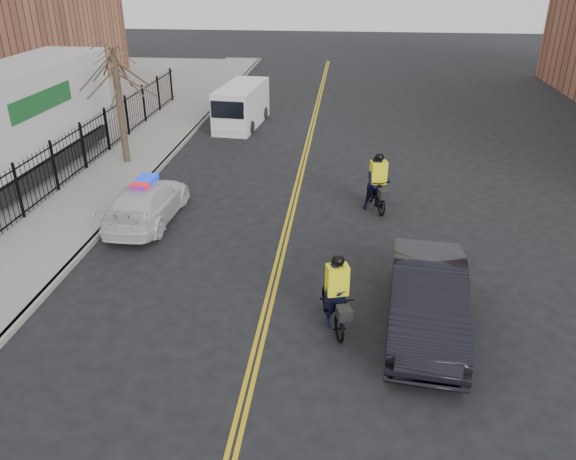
# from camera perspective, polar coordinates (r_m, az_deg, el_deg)

# --- Properties ---
(ground) EXTENTS (120.00, 120.00, 0.00)m
(ground) POSITION_cam_1_polar(r_m,az_deg,el_deg) (14.91, -1.89, -7.11)
(ground) COLOR black
(ground) RESTS_ON ground
(center_line_left) EXTENTS (0.10, 60.00, 0.01)m
(center_line_left) POSITION_cam_1_polar(r_m,az_deg,el_deg) (22.01, 0.71, 4.29)
(center_line_left) COLOR gold
(center_line_left) RESTS_ON ground
(center_line_right) EXTENTS (0.10, 60.00, 0.01)m
(center_line_right) POSITION_cam_1_polar(r_m,az_deg,el_deg) (22.00, 1.13, 4.28)
(center_line_right) COLOR gold
(center_line_right) RESTS_ON ground
(sidewalk) EXTENTS (3.00, 60.00, 0.15)m
(sidewalk) POSITION_cam_1_polar(r_m,az_deg,el_deg) (23.80, -17.44, 4.94)
(sidewalk) COLOR gray
(sidewalk) RESTS_ON ground
(curb) EXTENTS (0.20, 60.00, 0.15)m
(curb) POSITION_cam_1_polar(r_m,az_deg,el_deg) (23.25, -14.02, 4.89)
(curb) COLOR gray
(curb) RESTS_ON ground
(iron_fence) EXTENTS (0.12, 28.00, 2.00)m
(iron_fence) POSITION_cam_1_polar(r_m,az_deg,el_deg) (24.13, -21.04, 7.03)
(iron_fence) COLOR black
(iron_fence) RESTS_ON ground
(street_tree) EXTENTS (3.20, 3.20, 4.80)m
(street_tree) POSITION_cam_1_polar(r_m,az_deg,el_deg) (24.69, -16.99, 14.15)
(street_tree) COLOR #392E21
(street_tree) RESTS_ON sidewalk
(police_cruiser) EXTENTS (1.97, 4.66, 1.50)m
(police_cruiser) POSITION_cam_1_polar(r_m,az_deg,el_deg) (19.58, -14.13, 2.76)
(police_cruiser) COLOR silver
(police_cruiser) RESTS_ON ground
(dark_sedan) EXTENTS (2.21, 5.13, 1.64)m
(dark_sedan) POSITION_cam_1_polar(r_m,az_deg,el_deg) (13.82, 13.96, -6.87)
(dark_sedan) COLOR black
(dark_sedan) RESTS_ON ground
(cargo_van) EXTENTS (2.31, 5.21, 2.12)m
(cargo_van) POSITION_cam_1_polar(r_m,az_deg,el_deg) (30.44, -4.81, 12.40)
(cargo_van) COLOR white
(cargo_van) RESTS_ON ground
(cyclist_near) EXTENTS (1.22, 2.10, 1.95)m
(cyclist_near) POSITION_cam_1_polar(r_m,az_deg,el_deg) (13.65, 4.93, -7.27)
(cyclist_near) COLOR black
(cyclist_near) RESTS_ON ground
(cyclist_far) EXTENTS (1.12, 2.15, 2.09)m
(cyclist_far) POSITION_cam_1_polar(r_m,az_deg,el_deg) (20.11, 9.07, 4.31)
(cyclist_far) COLOR black
(cyclist_far) RESTS_ON ground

